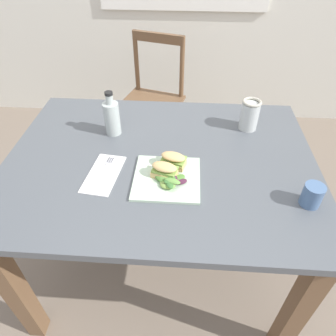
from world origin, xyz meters
The scene contains 12 objects.
ground_plane centered at (0.00, 0.00, 0.00)m, with size 8.45×8.45×0.00m, color #7A6B5B.
dining_table centered at (-0.10, 0.18, 0.62)m, with size 1.22×0.91×0.74m.
chair_wooden_far centered at (-0.24, 1.17, 0.45)m, with size 0.50×0.50×0.87m.
plate_lunch centered at (-0.06, 0.06, 0.74)m, with size 0.24×0.24×0.01m, color beige.
sandwich_half_front centered at (-0.07, 0.07, 0.78)m, with size 0.10×0.08×0.06m.
sandwich_half_back centered at (-0.04, 0.13, 0.78)m, with size 0.10×0.08×0.06m.
salad_mixed_greens centered at (-0.05, 0.03, 0.76)m, with size 0.13×0.10×0.03m.
napkin_folded centered at (-0.30, 0.07, 0.74)m, with size 0.11×0.22×0.00m, color white.
fork_on_napkin centered at (-0.29, 0.09, 0.75)m, with size 0.04×0.19×0.00m.
bottle_cold_brew centered at (-0.31, 0.34, 0.81)m, with size 0.07×0.07×0.20m.
mason_jar_iced_tea centered at (0.28, 0.42, 0.80)m, with size 0.08×0.08×0.14m.
cup_extra_side centered at (0.42, -0.03, 0.78)m, with size 0.07×0.07×0.08m, color #4C6B93.
Camera 1 is at (-0.00, -0.75, 1.50)m, focal length 32.58 mm.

